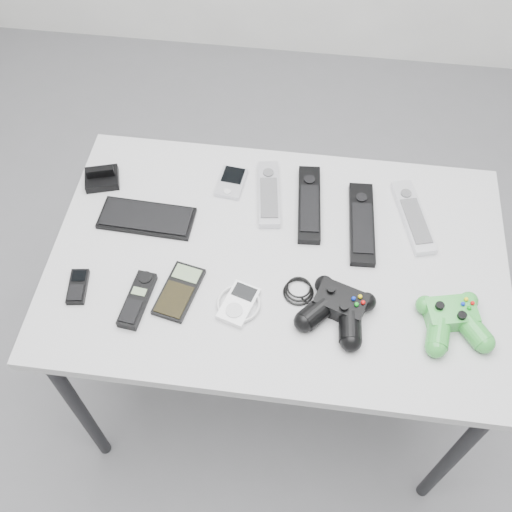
# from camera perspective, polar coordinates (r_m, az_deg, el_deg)

# --- Properties ---
(floor) EXTENTS (3.50, 3.50, 0.00)m
(floor) POSITION_cam_1_polar(r_m,az_deg,el_deg) (2.07, 2.80, -11.23)
(floor) COLOR gray
(floor) RESTS_ON ground
(desk) EXTENTS (1.08, 0.70, 0.73)m
(desk) POSITION_cam_1_polar(r_m,az_deg,el_deg) (1.48, 2.07, -1.50)
(desk) COLOR #AAA9AC
(desk) RESTS_ON floor
(pda_keyboard) EXTENTS (0.24, 0.11, 0.01)m
(pda_keyboard) POSITION_cam_1_polar(r_m,az_deg,el_deg) (1.51, -10.37, 3.60)
(pda_keyboard) COLOR black
(pda_keyboard) RESTS_ON desk
(dock_bracket) EXTENTS (0.10, 0.10, 0.05)m
(dock_bracket) POSITION_cam_1_polar(r_m,az_deg,el_deg) (1.61, -14.54, 7.43)
(dock_bracket) COLOR black
(dock_bracket) RESTS_ON desk
(pda) EXTENTS (0.08, 0.11, 0.02)m
(pda) POSITION_cam_1_polar(r_m,az_deg,el_deg) (1.56, -2.38, 7.05)
(pda) COLOR #B7B7BF
(pda) RESTS_ON desk
(remote_silver_a) EXTENTS (0.08, 0.21, 0.02)m
(remote_silver_a) POSITION_cam_1_polar(r_m,az_deg,el_deg) (1.53, 1.22, 5.98)
(remote_silver_a) COLOR #B7B7BF
(remote_silver_a) RESTS_ON desk
(remote_black_a) EXTENTS (0.07, 0.24, 0.02)m
(remote_black_a) POSITION_cam_1_polar(r_m,az_deg,el_deg) (1.51, 5.09, 5.01)
(remote_black_a) COLOR black
(remote_black_a) RESTS_ON desk
(remote_black_b) EXTENTS (0.07, 0.25, 0.02)m
(remote_black_b) POSITION_cam_1_polar(r_m,az_deg,el_deg) (1.49, 10.04, 3.12)
(remote_black_b) COLOR black
(remote_black_b) RESTS_ON desk
(remote_silver_b) EXTENTS (0.11, 0.23, 0.02)m
(remote_silver_b) POSITION_cam_1_polar(r_m,az_deg,el_deg) (1.53, 14.72, 3.68)
(remote_silver_b) COLOR silver
(remote_silver_b) RESTS_ON desk
(mobile_phone) EXTENTS (0.05, 0.10, 0.02)m
(mobile_phone) POSITION_cam_1_polar(r_m,az_deg,el_deg) (1.43, -16.61, -2.80)
(mobile_phone) COLOR black
(mobile_phone) RESTS_ON desk
(cordless_handset) EXTENTS (0.06, 0.15, 0.02)m
(cordless_handset) POSITION_cam_1_polar(r_m,az_deg,el_deg) (1.37, -11.24, -4.10)
(cordless_handset) COLOR black
(cordless_handset) RESTS_ON desk
(calculator) EXTENTS (0.10, 0.16, 0.01)m
(calculator) POSITION_cam_1_polar(r_m,az_deg,el_deg) (1.38, -7.35, -3.36)
(calculator) COLOR black
(calculator) RESTS_ON desk
(mp3_player) EXTENTS (0.13, 0.13, 0.02)m
(mp3_player) POSITION_cam_1_polar(r_m,az_deg,el_deg) (1.35, -1.66, -4.54)
(mp3_player) COLOR white
(mp3_player) RESTS_ON desk
(controller_black) EXTENTS (0.30, 0.24, 0.05)m
(controller_black) POSITION_cam_1_polar(r_m,az_deg,el_deg) (1.33, 7.83, -4.90)
(controller_black) COLOR black
(controller_black) RESTS_ON desk
(controller_green) EXTENTS (0.18, 0.19, 0.05)m
(controller_green) POSITION_cam_1_polar(r_m,az_deg,el_deg) (1.38, 18.24, -5.72)
(controller_green) COLOR #248633
(controller_green) RESTS_ON desk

